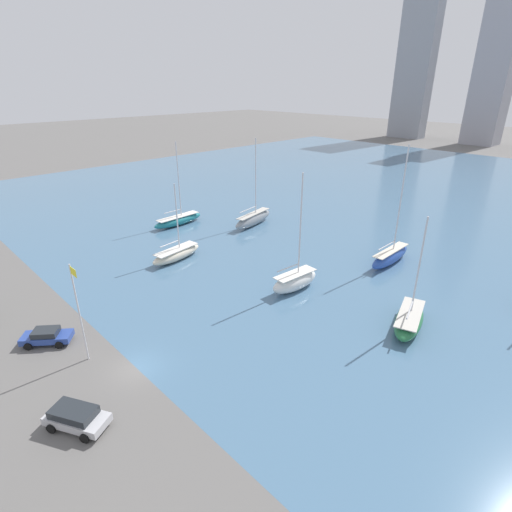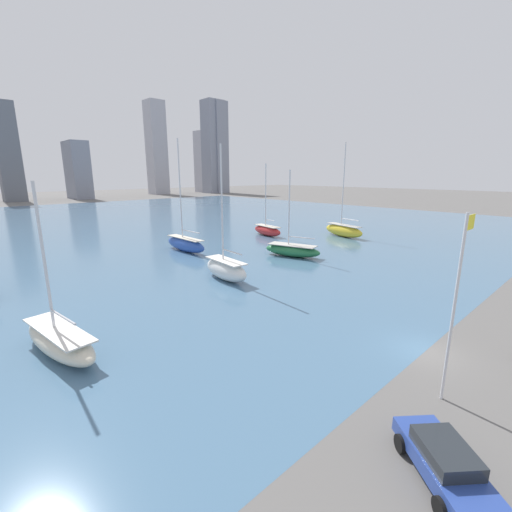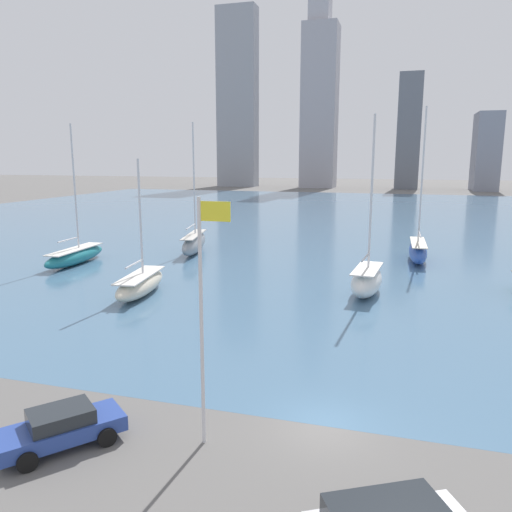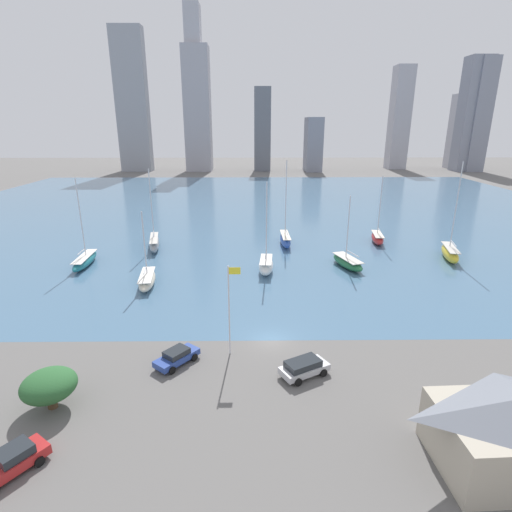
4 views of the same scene
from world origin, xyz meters
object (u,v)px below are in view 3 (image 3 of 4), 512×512
Objects in this scene: sailboat_cream at (140,284)px; sailboat_blue at (418,250)px; flag_pole at (203,313)px; sailboat_white at (367,280)px; sailboat_gray at (194,243)px; parked_sedan_blue at (62,427)px; sailboat_teal at (75,255)px.

sailboat_blue is (21.61, 20.18, 0.25)m from sailboat_cream.
flag_pole is 22.76m from sailboat_cream.
sailboat_blue reaches higher than sailboat_white.
sailboat_gray reaches higher than parked_sedan_blue.
flag_pole is at bearing -103.75° from sailboat_blue.
sailboat_teal is at bearing 177.85° from sailboat_white.
sailboat_teal is 35.06m from parked_sedan_blue.
parked_sedan_blue is (-5.12, -1.78, -4.40)m from flag_pole.
sailboat_white reaches higher than flag_pole.
flag_pole reaches higher than parked_sedan_blue.
flag_pole is at bearing -96.06° from sailboat_white.
sailboat_gray reaches higher than sailboat_cream.
sailboat_cream is at bearing -37.77° from sailboat_teal.
sailboat_white reaches higher than sailboat_cream.
sailboat_white is (29.70, -3.53, 0.28)m from sailboat_teal.
parked_sedan_blue is at bearing -109.97° from sailboat_blue.
parked_sedan_blue is at bearing -106.14° from sailboat_white.
sailboat_blue is (8.66, 38.40, -4.04)m from flag_pole.
sailboat_white is 18.11m from sailboat_cream.
sailboat_cream is at bearing -158.88° from sailboat_white.
sailboat_teal reaches higher than parked_sedan_blue.
sailboat_white is at bearing -43.55° from sailboat_gray.
sailboat_cream is 0.67× the size of sailboat_blue.
sailboat_teal reaches higher than sailboat_cream.
flag_pole is 0.88× the size of sailboat_cream.
sailboat_blue is (24.67, 2.27, -0.04)m from sailboat_gray.
sailboat_gray is at bearing 42.18° from sailboat_teal.
sailboat_gray reaches higher than flag_pole.
flag_pole is 0.59× the size of sailboat_blue.
sailboat_gray reaches higher than sailboat_teal.
sailboat_teal is at bearing -146.67° from sailboat_gray.
sailboat_gray is 1.04× the size of sailboat_white.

